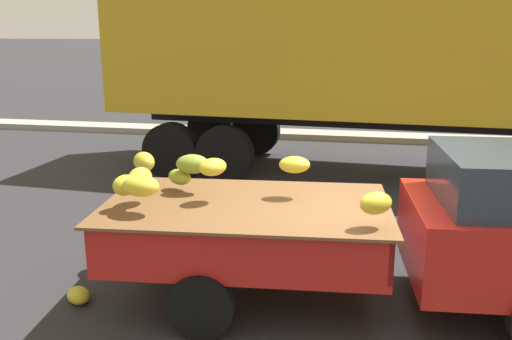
{
  "coord_description": "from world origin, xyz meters",
  "views": [
    {
      "loc": [
        -0.24,
        -5.47,
        2.87
      ],
      "look_at": [
        -1.35,
        0.33,
        1.31
      ],
      "focal_mm": 38.58,
      "sensor_mm": 36.0,
      "label": 1
    }
  ],
  "objects": [
    {
      "name": "curb_strip",
      "position": [
        0.0,
        8.79,
        0.08
      ],
      "size": [
        80.0,
        0.8,
        0.16
      ],
      "primitive_type": "cube",
      "color": "gray",
      "rests_on": "ground"
    },
    {
      "name": "semi_trailer",
      "position": [
        0.9,
        5.27,
        2.54
      ],
      "size": [
        12.13,
        3.26,
        3.95
      ],
      "rotation": [
        0.0,
        0.0,
        -0.06
      ],
      "color": "gold",
      "rests_on": "ground"
    },
    {
      "name": "ground",
      "position": [
        0.0,
        0.0,
        0.0
      ],
      "size": [
        220.0,
        220.0,
        0.0
      ],
      "primitive_type": "plane",
      "color": "#28282B"
    },
    {
      "name": "fallen_banana_bunch_near_tailgate",
      "position": [
        -3.1,
        -0.6,
        0.09
      ],
      "size": [
        0.38,
        0.37,
        0.17
      ],
      "primitive_type": "ellipsoid",
      "rotation": [
        0.0,
        0.0,
        5.51
      ],
      "color": "gold",
      "rests_on": "ground"
    },
    {
      "name": "pickup_truck",
      "position": [
        0.7,
        0.01,
        0.88
      ],
      "size": [
        5.33,
        2.12,
        1.7
      ],
      "rotation": [
        0.0,
        0.0,
        0.08
      ],
      "color": "#B21E19",
      "rests_on": "ground"
    }
  ]
}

